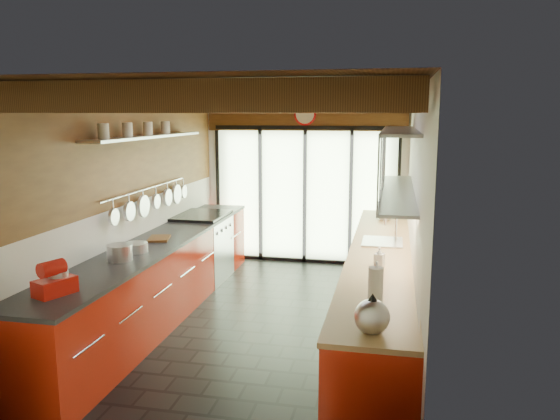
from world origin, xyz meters
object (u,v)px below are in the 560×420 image
object	(u,v)px
kettle	(372,315)
bowl	(385,218)
soap_bottle	(379,257)
paper_towel	(376,285)
stand_mixer	(55,281)

from	to	relation	value
kettle	bowl	bearing A→B (deg)	90.00
bowl	soap_bottle	bearing A→B (deg)	-90.00
kettle	paper_towel	distance (m)	0.63
kettle	soap_bottle	distance (m)	1.61
soap_bottle	bowl	size ratio (longest dim) A/B	0.94
kettle	bowl	size ratio (longest dim) A/B	1.49
stand_mixer	soap_bottle	size ratio (longest dim) A/B	1.85
kettle	soap_bottle	bearing A→B (deg)	90.00
soap_bottle	kettle	bearing A→B (deg)	-90.00
bowl	stand_mixer	bearing A→B (deg)	-124.17
bowl	kettle	bearing A→B (deg)	-90.00
stand_mixer	bowl	xyz separation A→B (m)	(2.54, 3.74, -0.09)
stand_mixer	paper_towel	xyz separation A→B (m)	(2.54, 0.37, 0.02)
stand_mixer	soap_bottle	distance (m)	2.88
kettle	paper_towel	bearing A→B (deg)	90.00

